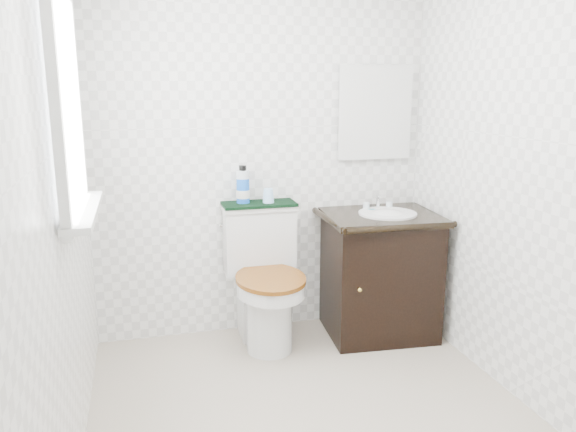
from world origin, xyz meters
name	(u,v)px	position (x,y,z in m)	size (l,w,h in m)	color
floor	(317,422)	(0.00, 0.00, 0.00)	(2.40, 2.40, 0.00)	#C2B49C
wall_back	(262,153)	(0.00, 1.20, 1.20)	(2.40, 2.40, 0.00)	white
wall_front	(472,262)	(0.00, -1.20, 1.20)	(2.40, 2.40, 0.00)	white
wall_left	(57,195)	(-1.10, 0.00, 1.20)	(2.40, 2.40, 0.00)	white
wall_right	(531,173)	(1.10, 0.00, 1.20)	(2.40, 2.40, 0.00)	white
window	(65,104)	(-1.07, 0.25, 1.55)	(0.02, 0.70, 0.90)	white
mirror	(375,113)	(0.77, 1.18, 1.45)	(0.50, 0.02, 0.60)	silver
toilet	(264,285)	(-0.05, 0.96, 0.38)	(0.48, 0.65, 0.88)	silver
vanity	(379,271)	(0.72, 0.90, 0.43)	(0.76, 0.66, 0.92)	black
trash_bin	(260,310)	(-0.05, 1.10, 0.16)	(0.23, 0.18, 0.31)	silver
towel	(259,204)	(-0.05, 1.09, 0.89)	(0.47, 0.22, 0.02)	black
mouthwash_bottle	(243,186)	(-0.15, 1.11, 1.01)	(0.08, 0.08, 0.24)	blue
cup	(268,196)	(0.01, 1.07, 0.94)	(0.07, 0.07, 0.09)	#94C5F2
soap_bar	(372,210)	(0.69, 0.99, 0.83)	(0.06, 0.04, 0.02)	#196B7B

